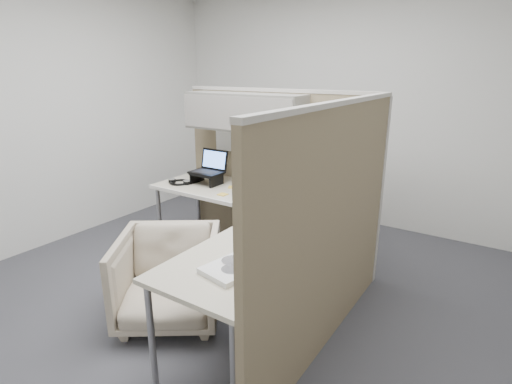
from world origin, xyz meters
The scene contains 20 objects.
ground centered at (0.00, 0.00, 0.00)m, with size 4.50×4.50×0.00m, color #3A393F.
partition_back centered at (-0.22, 0.83, 1.10)m, with size 2.00×0.36×1.63m.
partition_right centered at (0.90, -0.07, 0.82)m, with size 0.07×2.03×1.63m.
desk centered at (0.12, 0.13, 0.69)m, with size 2.00×1.98×0.73m.
office_chair centered at (-0.18, -0.49, 0.37)m, with size 0.71×0.67×0.74m, color #BAAA93.
monitor_left centered at (0.16, 0.70, 1.00)m, with size 0.44×0.20×0.47m.
monitor_right centered at (0.58, 0.59, 1.00)m, with size 0.35×0.32×0.47m.
laptop_station centered at (-0.66, 0.56, 0.85)m, with size 0.31×0.26×0.32m.
keyboard centered at (0.21, 0.33, 0.74)m, with size 0.44×0.15×0.02m, color black.
mouse centered at (0.51, 0.28, 0.75)m, with size 0.10×0.07×0.04m, color black.
travel_mug centered at (0.39, 0.61, 0.82)m, with size 0.08×0.08×0.17m.
soda_can_green centered at (0.68, 0.24, 0.79)m, with size 0.07×0.07×0.12m, color silver.
soda_can_silver centered at (0.58, 0.50, 0.79)m, with size 0.07×0.07×0.12m, color silver.
sticky_note_a centered at (-0.31, 0.34, 0.73)m, with size 0.08×0.08×0.01m, color gold.
sticky_note_b centered at (0.05, 0.29, 0.73)m, with size 0.08×0.08×0.01m, color gold.
sticky_note_c centered at (-0.38, 0.57, 0.73)m, with size 0.08×0.08×0.01m, color gold.
sticky_note_d centered at (-0.14, 0.51, 0.73)m, with size 0.08×0.08×0.01m, color gold.
headphones centered at (-0.89, 0.39, 0.75)m, with size 0.23×0.22×0.03m.
paper_stack centered at (0.59, -0.73, 0.75)m, with size 0.30×0.35×0.03m.
desk_clock centered at (0.61, -0.31, 0.77)m, with size 0.09×0.08×0.08m.
Camera 1 is at (1.79, -2.32, 1.80)m, focal length 28.00 mm.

